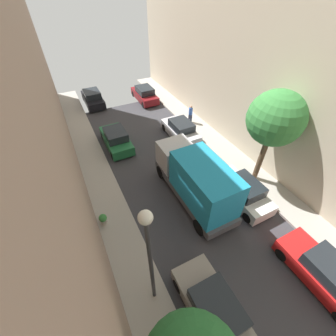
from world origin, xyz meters
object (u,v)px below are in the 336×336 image
object	(u,v)px
parked_car_left_3	(93,98)
pedestrian	(190,113)
parked_car_left_2	(116,139)
parked_car_right_3	(181,130)
delivery_truck	(196,179)
street_tree_1	(275,119)
parked_car_right_1	(325,273)
lamp_post	(149,252)
parked_car_right_4	(145,94)
parked_car_right_2	(242,191)
parked_car_left_1	(214,310)
potted_plant_2	(103,219)

from	to	relation	value
parked_car_left_3	pedestrian	size ratio (longest dim) A/B	2.44
parked_car_left_2	parked_car_right_3	world-z (taller)	same
delivery_truck	street_tree_1	size ratio (longest dim) A/B	1.05
parked_car_right_1	lamp_post	world-z (taller)	lamp_post
parked_car_right_4	parked_car_right_1	bearing A→B (deg)	-90.00
parked_car_right_2	delivery_truck	size ratio (longest dim) A/B	0.64
parked_car_left_1	parked_car_right_1	bearing A→B (deg)	-11.06
parked_car_right_4	lamp_post	bearing A→B (deg)	-111.07
parked_car_left_3	parked_car_right_1	size ratio (longest dim) A/B	1.00
pedestrian	parked_car_left_1	bearing A→B (deg)	-117.50
parked_car_left_2	parked_car_right_4	distance (m)	8.88
parked_car_right_1	parked_car_right_3	world-z (taller)	same
parked_car_right_3	lamp_post	size ratio (longest dim) A/B	0.69
parked_car_right_2	parked_car_right_4	xyz separation A→B (m)	(0.00, 16.18, 0.00)
parked_car_right_1	potted_plant_2	distance (m)	11.30
parked_car_right_1	pedestrian	size ratio (longest dim) A/B	2.44
delivery_truck	lamp_post	world-z (taller)	lamp_post
parked_car_left_2	pedestrian	xyz separation A→B (m)	(7.35, 0.42, 0.35)
parked_car_left_1	parked_car_left_2	bearing A→B (deg)	90.00
street_tree_1	potted_plant_2	distance (m)	11.28
parked_car_right_1	parked_car_right_2	size ratio (longest dim) A/B	1.00
parked_car_right_2	lamp_post	xyz separation A→B (m)	(-7.30, -2.76, 3.39)
parked_car_left_1	potted_plant_2	distance (m)	7.20
parked_car_right_4	pedestrian	xyz separation A→B (m)	(1.95, -6.62, 0.35)
parked_car_left_2	parked_car_right_2	world-z (taller)	same
parked_car_left_2	delivery_truck	world-z (taller)	delivery_truck
parked_car_right_3	street_tree_1	distance (m)	8.33
parked_car_left_2	potted_plant_2	world-z (taller)	parked_car_left_2
parked_car_right_2	delivery_truck	xyz separation A→B (m)	(-2.70, 1.33, 1.07)
delivery_truck	lamp_post	bearing A→B (deg)	-138.36
parked_car_left_3	street_tree_1	distance (m)	18.84
pedestrian	lamp_post	world-z (taller)	lamp_post
potted_plant_2	lamp_post	xyz separation A→B (m)	(1.04, -4.78, 3.59)
street_tree_1	parked_car_right_4	bearing A→B (deg)	97.66
parked_car_left_2	parked_car_left_1	bearing A→B (deg)	-90.00
pedestrian	street_tree_1	world-z (taller)	street_tree_1
parked_car_right_3	parked_car_right_4	xyz separation A→B (m)	(0.00, 8.25, 0.00)
pedestrian	street_tree_1	size ratio (longest dim) A/B	0.27
parked_car_right_4	delivery_truck	distance (m)	15.13
delivery_truck	parked_car_left_2	bearing A→B (deg)	109.08
delivery_truck	parked_car_right_3	bearing A→B (deg)	67.77
parked_car_right_2	pedestrian	world-z (taller)	pedestrian
delivery_truck	potted_plant_2	world-z (taller)	delivery_truck
parked_car_right_3	street_tree_1	world-z (taller)	street_tree_1
street_tree_1	lamp_post	bearing A→B (deg)	-158.29
parked_car_right_4	potted_plant_2	distance (m)	16.44
parked_car_left_3	parked_car_right_1	distance (m)	24.00
parked_car_left_1	parked_car_right_4	distance (m)	21.43
parked_car_right_3	lamp_post	xyz separation A→B (m)	(-7.30, -10.70, 3.39)
parked_car_left_2	delivery_truck	xyz separation A→B (m)	(2.70, -7.81, 1.07)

